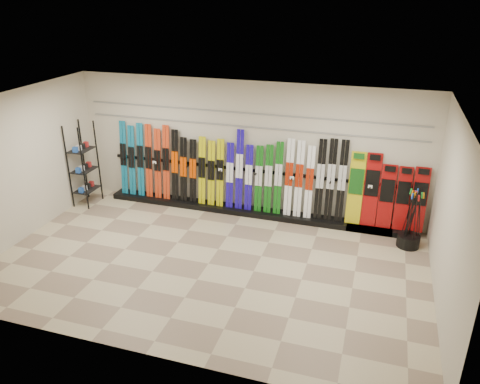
% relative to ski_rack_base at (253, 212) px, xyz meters
% --- Properties ---
extents(floor, '(8.00, 8.00, 0.00)m').
position_rel_ski_rack_base_xyz_m(floor, '(-0.22, -2.28, -0.06)').
color(floor, '#89735E').
rests_on(floor, ground).
extents(back_wall, '(8.00, 0.00, 8.00)m').
position_rel_ski_rack_base_xyz_m(back_wall, '(-0.22, 0.22, 1.44)').
color(back_wall, beige).
rests_on(back_wall, floor).
extents(left_wall, '(0.00, 5.00, 5.00)m').
position_rel_ski_rack_base_xyz_m(left_wall, '(-4.22, -2.28, 1.44)').
color(left_wall, beige).
rests_on(left_wall, floor).
extents(right_wall, '(0.00, 5.00, 5.00)m').
position_rel_ski_rack_base_xyz_m(right_wall, '(3.78, -2.28, 1.44)').
color(right_wall, beige).
rests_on(right_wall, floor).
extents(ceiling, '(8.00, 8.00, 0.00)m').
position_rel_ski_rack_base_xyz_m(ceiling, '(-0.22, -2.28, 2.94)').
color(ceiling, silver).
rests_on(ceiling, back_wall).
extents(ski_rack_base, '(8.00, 0.40, 0.12)m').
position_rel_ski_rack_base_xyz_m(ski_rack_base, '(0.00, 0.00, 0.00)').
color(ski_rack_base, black).
rests_on(ski_rack_base, floor).
extents(skis, '(5.37, 0.21, 1.83)m').
position_rel_ski_rack_base_xyz_m(skis, '(-0.68, 0.04, 0.89)').
color(skis, '#0F698E').
rests_on(skis, ski_rack_base).
extents(snowboards, '(1.59, 0.24, 1.56)m').
position_rel_ski_rack_base_xyz_m(snowboards, '(2.83, 0.07, 0.78)').
color(snowboards, gold).
rests_on(snowboards, ski_rack_base).
extents(accessory_rack, '(0.40, 0.60, 1.98)m').
position_rel_ski_rack_base_xyz_m(accessory_rack, '(-3.97, -0.58, 0.93)').
color(accessory_rack, black).
rests_on(accessory_rack, floor).
extents(pole_bin, '(0.45, 0.45, 0.25)m').
position_rel_ski_rack_base_xyz_m(pole_bin, '(3.38, -0.47, 0.07)').
color(pole_bin, black).
rests_on(pole_bin, floor).
extents(ski_poles, '(0.38, 0.41, 1.18)m').
position_rel_ski_rack_base_xyz_m(ski_poles, '(3.38, -0.46, 0.55)').
color(ski_poles, black).
rests_on(ski_poles, pole_bin).
extents(slatwall_rail_0, '(7.60, 0.02, 0.03)m').
position_rel_ski_rack_base_xyz_m(slatwall_rail_0, '(-0.22, 0.20, 1.94)').
color(slatwall_rail_0, gray).
rests_on(slatwall_rail_0, back_wall).
extents(slatwall_rail_1, '(7.60, 0.02, 0.03)m').
position_rel_ski_rack_base_xyz_m(slatwall_rail_1, '(-0.22, 0.20, 2.24)').
color(slatwall_rail_1, gray).
rests_on(slatwall_rail_1, back_wall).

